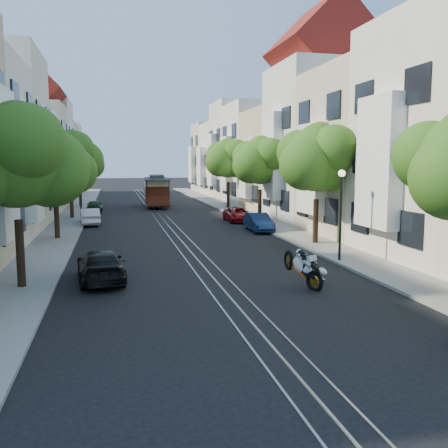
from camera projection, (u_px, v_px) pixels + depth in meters
ground at (158, 213)px, 45.00m from camera, size 200.00×200.00×0.00m
sidewalk_east at (236, 211)px, 46.54m from camera, size 2.50×80.00×0.12m
sidewalk_west at (74, 215)px, 43.44m from camera, size 2.50×80.00×0.12m
rail_left at (152, 213)px, 44.88m from camera, size 0.06×80.00×0.02m
rail_slot at (158, 213)px, 45.00m from camera, size 0.06×80.00×0.02m
rail_right at (164, 213)px, 45.12m from camera, size 0.06×80.00×0.02m
lane_line at (158, 213)px, 45.00m from camera, size 0.08×80.00×0.01m
townhouses_east at (284, 156)px, 46.81m from camera, size 7.75×72.00×12.00m
townhouses_west at (15, 156)px, 41.74m from camera, size 7.75×72.00×11.76m
tree_e_b at (318, 160)px, 27.53m from camera, size 4.93×4.08×6.68m
tree_e_c at (261, 162)px, 38.20m from camera, size 4.84×3.99×6.52m
tree_e_d at (229, 159)px, 48.83m from camera, size 5.01×4.16×6.85m
tree_w_a at (17, 159)px, 17.67m from camera, size 4.93×4.08×6.68m
tree_w_b at (56, 166)px, 29.34m from camera, size 4.72×3.87×6.27m
tree_w_c at (71, 156)px, 39.91m from camera, size 5.13×4.28×7.09m
tree_w_d at (80, 162)px, 50.63m from camera, size 4.84×3.99×6.52m
lamp_east at (341, 201)px, 22.74m from camera, size 0.32×0.32×4.16m
lamp_west at (80, 186)px, 37.48m from camera, size 0.32×0.32×4.16m
sportbike_rider at (304, 266)px, 18.50m from camera, size 0.94×2.03×1.48m
cable_car at (157, 190)px, 51.50m from camera, size 2.80×7.88×2.99m
parked_car_e_mid at (259, 222)px, 33.39m from camera, size 1.32×3.70×1.21m
parked_car_e_far at (238, 214)px, 38.80m from camera, size 1.96×4.07×1.12m
parked_car_w_near at (101, 266)px, 19.44m from camera, size 2.09×4.38×1.23m
parked_car_w_mid at (90, 217)px, 36.71m from camera, size 1.65×3.87×1.24m
parked_car_w_far at (95, 206)px, 45.70m from camera, size 1.43×3.41×1.15m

